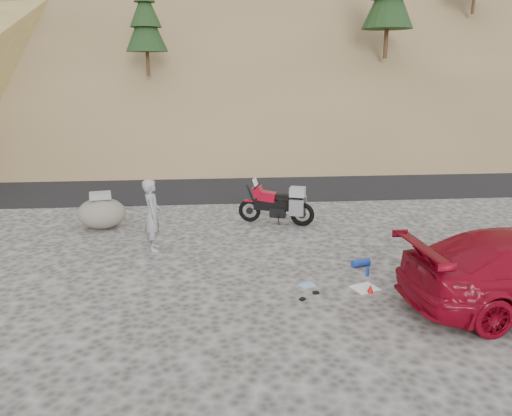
% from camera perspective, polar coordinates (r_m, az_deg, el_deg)
% --- Properties ---
extents(ground, '(140.00, 140.00, 0.00)m').
position_cam_1_polar(ground, '(12.17, 0.14, -6.24)').
color(ground, '#3B3937').
rests_on(ground, ground).
extents(road, '(120.00, 7.00, 0.05)m').
position_cam_1_polar(road, '(20.77, -2.11, 3.02)').
color(road, black).
rests_on(road, ground).
extents(motorcycle, '(2.25, 1.11, 1.39)m').
position_cam_1_polar(motorcycle, '(14.97, 2.69, 0.36)').
color(motorcycle, black).
rests_on(motorcycle, ground).
extents(man, '(0.52, 0.73, 1.87)m').
position_cam_1_polar(man, '(13.28, -11.52, -4.66)').
color(man, gray).
rests_on(man, ground).
extents(boulder, '(1.39, 1.18, 1.08)m').
position_cam_1_polar(boulder, '(15.29, -17.22, -0.49)').
color(boulder, '#605B52').
rests_on(boulder, ground).
extents(gear_white_cloth, '(0.65, 0.61, 0.02)m').
position_cam_1_polar(gear_white_cloth, '(11.05, 12.32, -8.93)').
color(gear_white_cloth, white).
rests_on(gear_white_cloth, ground).
extents(gear_blue_mat, '(0.47, 0.28, 0.18)m').
position_cam_1_polar(gear_blue_mat, '(12.17, 11.89, -6.16)').
color(gear_blue_mat, '#1A399F').
rests_on(gear_blue_mat, ground).
extents(gear_bottle, '(0.09, 0.09, 0.21)m').
position_cam_1_polar(gear_bottle, '(11.65, 12.63, -7.12)').
color(gear_bottle, '#1A399F').
rests_on(gear_bottle, ground).
extents(gear_funnel, '(0.18, 0.18, 0.19)m').
position_cam_1_polar(gear_funnel, '(10.85, 12.93, -8.95)').
color(gear_funnel, red).
rests_on(gear_funnel, ground).
extents(gear_glove_a, '(0.14, 0.10, 0.04)m').
position_cam_1_polar(gear_glove_a, '(10.64, 6.87, -9.59)').
color(gear_glove_a, black).
rests_on(gear_glove_a, ground).
extents(gear_glove_b, '(0.14, 0.15, 0.04)m').
position_cam_1_polar(gear_glove_b, '(10.34, 5.32, -10.33)').
color(gear_glove_b, black).
rests_on(gear_glove_b, ground).
extents(gear_blue_cloth, '(0.40, 0.36, 0.01)m').
position_cam_1_polar(gear_blue_cloth, '(11.00, 5.86, -8.76)').
color(gear_blue_cloth, '#80ACC7').
rests_on(gear_blue_cloth, ground).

